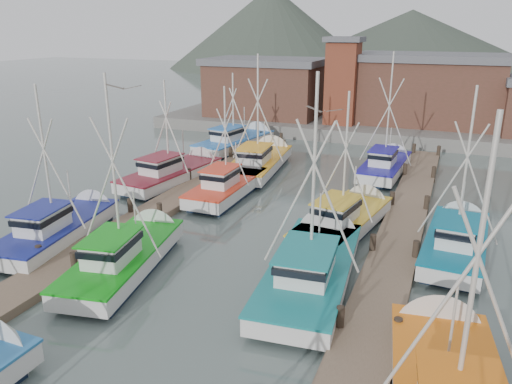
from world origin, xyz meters
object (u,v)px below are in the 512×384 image
at_px(lookout_tower, 342,80).
at_px(boat_8, 231,185).
at_px(boat_4, 129,255).
at_px(boat_12, 261,161).

relative_size(lookout_tower, boat_8, 1.00).
bearing_deg(boat_4, lookout_tower, 76.01).
height_order(lookout_tower, boat_12, lookout_tower).
xyz_separation_m(lookout_tower, boat_8, (-2.34, -21.97, -4.87)).
height_order(boat_4, boat_8, boat_4).
distance_m(lookout_tower, boat_12, 16.46).
height_order(boat_4, boat_12, boat_4).
bearing_deg(boat_12, boat_8, -92.39).
xyz_separation_m(boat_4, boat_12, (-0.47, 17.87, -0.00)).
distance_m(boat_4, boat_8, 11.39).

